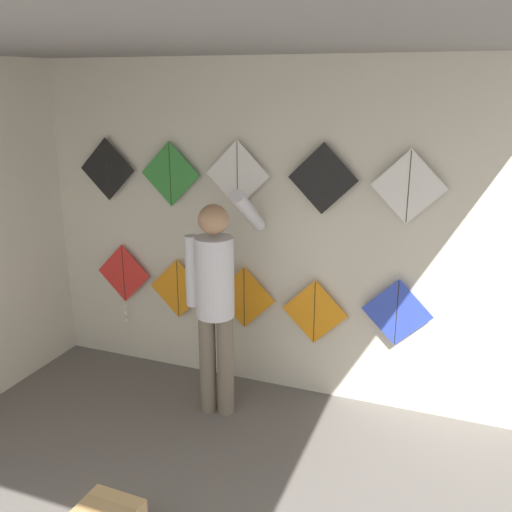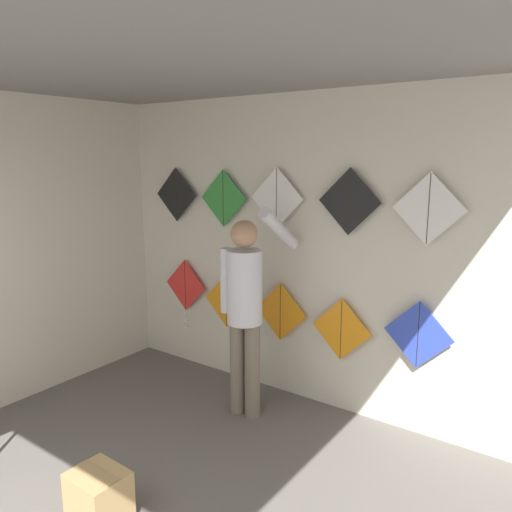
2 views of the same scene
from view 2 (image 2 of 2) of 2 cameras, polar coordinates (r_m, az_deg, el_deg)
back_panel at (r=4.63m, az=3.75°, el=0.72°), size 4.66×0.06×2.80m
ceiling_slab at (r=3.13m, az=-16.46°, el=21.31°), size 4.66×4.62×0.04m
shopkeeper at (r=4.27m, az=-1.21°, el=-5.12°), size 0.47×0.66×1.85m
cardboard_box at (r=3.57m, az=-17.50°, el=-24.86°), size 0.35×0.30×0.36m
kite_0 at (r=5.43m, az=-8.07°, el=-3.73°), size 0.56×0.04×0.77m
kite_1 at (r=5.08m, az=-3.38°, el=-5.16°), size 0.56×0.01×0.56m
kite_2 at (r=4.71m, az=2.81°, el=-6.39°), size 0.56×0.01×0.56m
kite_3 at (r=4.44m, az=9.71°, el=-8.26°), size 0.56×0.01×0.56m
kite_4 at (r=4.18m, az=18.04°, el=-8.56°), size 0.56×0.01×0.56m
kite_5 at (r=5.33m, az=-9.11°, el=6.94°), size 0.56×0.01×0.56m
kite_6 at (r=4.90m, az=-3.76°, el=6.61°), size 0.56×0.01×0.56m
kite_7 at (r=4.53m, az=2.37°, el=6.63°), size 0.56×0.01×0.56m
kite_8 at (r=4.19m, az=10.61°, el=6.14°), size 0.56×0.01×0.56m
kite_9 at (r=3.96m, az=19.14°, el=5.10°), size 0.56×0.01×0.56m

